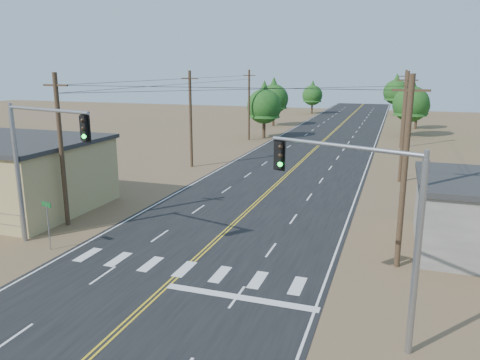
% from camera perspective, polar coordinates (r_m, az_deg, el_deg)
% --- Properties ---
extents(ground, '(220.00, 220.00, 0.00)m').
position_cam_1_polar(ground, '(19.05, -17.79, -19.81)').
color(ground, brown).
rests_on(ground, ground).
extents(road, '(15.00, 200.00, 0.02)m').
position_cam_1_polar(road, '(44.88, 5.32, 0.26)').
color(road, black).
rests_on(road, ground).
extents(utility_pole_left_near, '(1.80, 0.30, 10.00)m').
position_cam_1_polar(utility_pole_left_near, '(32.39, -20.96, 3.49)').
color(utility_pole_left_near, '#4C3826').
rests_on(utility_pole_left_near, ground).
extents(utility_pole_left_mid, '(1.80, 0.30, 10.00)m').
position_cam_1_polar(utility_pole_left_mid, '(49.30, -6.03, 7.46)').
color(utility_pole_left_mid, '#4C3826').
rests_on(utility_pole_left_mid, ground).
extents(utility_pole_left_far, '(1.80, 0.30, 10.00)m').
position_cam_1_polar(utility_pole_left_far, '(67.90, 1.10, 9.18)').
color(utility_pole_left_far, '#4C3826').
rests_on(utility_pole_left_far, ground).
extents(utility_pole_right_near, '(1.80, 0.30, 10.00)m').
position_cam_1_polar(utility_pole_right_near, '(25.06, 19.40, 0.89)').
color(utility_pole_right_near, '#4C3826').
rests_on(utility_pole_right_near, ground).
extents(utility_pole_right_mid, '(1.80, 0.30, 10.00)m').
position_cam_1_polar(utility_pole_right_mid, '(44.82, 19.33, 6.18)').
color(utility_pole_right_mid, '#4C3826').
rests_on(utility_pole_right_mid, ground).
extents(utility_pole_right_far, '(1.80, 0.30, 10.00)m').
position_cam_1_polar(utility_pole_right_far, '(64.73, 19.30, 8.22)').
color(utility_pole_right_far, '#4C3826').
rests_on(utility_pole_right_far, ground).
extents(signal_mast_left, '(6.74, 2.14, 8.32)m').
position_cam_1_polar(signal_mast_left, '(28.54, -23.68, 3.04)').
color(signal_mast_left, gray).
rests_on(signal_mast_left, ground).
extents(signal_mast_right, '(6.03, 2.58, 7.61)m').
position_cam_1_polar(signal_mast_right, '(17.97, 15.59, -3.51)').
color(signal_mast_right, gray).
rests_on(signal_mast_right, ground).
extents(street_sign, '(0.83, 0.28, 2.87)m').
position_cam_1_polar(street_sign, '(28.90, -22.40, -4.31)').
color(street_sign, gray).
rests_on(street_sign, ground).
extents(tree_left_near, '(5.11, 5.11, 8.52)m').
position_cam_1_polar(tree_left_near, '(70.08, 2.97, 9.38)').
color(tree_left_near, '#3F2D1E').
rests_on(tree_left_near, ground).
extents(tree_left_mid, '(5.24, 5.24, 8.73)m').
position_cam_1_polar(tree_left_mid, '(85.25, 4.13, 10.19)').
color(tree_left_mid, '#3F2D1E').
rests_on(tree_left_mid, ground).
extents(tree_left_far, '(4.54, 4.54, 7.56)m').
position_cam_1_polar(tree_left_far, '(109.20, 8.82, 10.42)').
color(tree_left_far, '#3F2D1E').
rests_on(tree_left_far, ground).
extents(tree_right_near, '(5.38, 5.38, 8.97)m').
position_cam_1_polar(tree_right_near, '(75.85, 20.14, 9.11)').
color(tree_right_near, '#3F2D1E').
rests_on(tree_right_near, ground).
extents(tree_right_mid, '(4.23, 4.23, 7.06)m').
position_cam_1_polar(tree_right_mid, '(86.22, 20.81, 8.71)').
color(tree_right_mid, '#3F2D1E').
rests_on(tree_right_mid, ground).
extents(tree_right_far, '(5.46, 5.46, 9.10)m').
position_cam_1_polar(tree_right_far, '(110.70, 18.50, 10.42)').
color(tree_right_far, '#3F2D1E').
rests_on(tree_right_far, ground).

